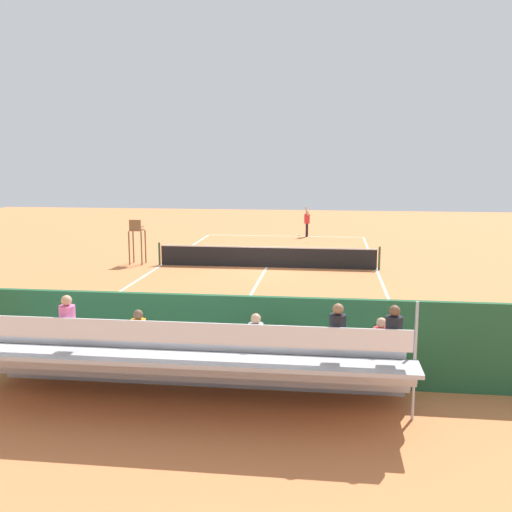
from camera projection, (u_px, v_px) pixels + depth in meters
The scene contains 11 objects.
ground_plane at pixel (267, 267), 27.08m from camera, with size 60.00×60.00×0.00m, color #D17542.
court_line_markings at pixel (267, 267), 27.11m from camera, with size 10.10×22.20×0.01m.
tennis_net at pixel (267, 257), 27.00m from camera, with size 10.30×0.10×1.07m.
backdrop_wall at pixel (201, 338), 13.22m from camera, with size 18.00×0.16×2.00m, color #235633.
bleacher_stand at pixel (195, 361), 11.84m from camera, with size 9.06×2.40×2.48m.
umpire_chair at pixel (137, 237), 27.67m from camera, with size 0.67×0.67×2.14m.
courtside_bench at pixel (281, 349), 13.79m from camera, with size 1.80×0.40×0.93m.
equipment_bag at pixel (216, 364), 13.91m from camera, with size 0.90×0.36×0.36m, color #334C8C.
tennis_player at pixel (307, 221), 37.43m from camera, with size 0.39×0.54×1.93m.
tennis_racket at pixel (298, 235), 38.31m from camera, with size 0.36×0.58×0.03m.
tennis_ball_near at pixel (307, 243), 34.56m from camera, with size 0.07×0.07×0.07m, color #CCDB33.
Camera 1 is at (-2.82, 26.47, 5.02)m, focal length 41.12 mm.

